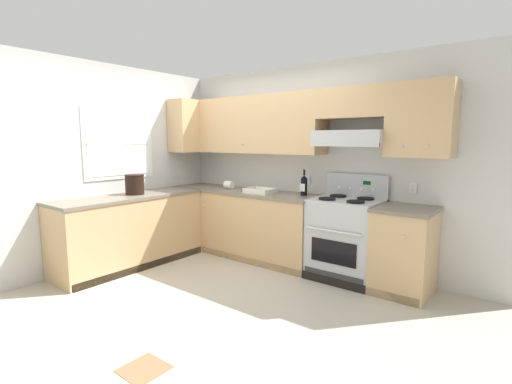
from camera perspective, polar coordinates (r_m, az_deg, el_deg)
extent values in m
plane|color=#B2AA99|center=(4.26, -8.62, -14.23)|extent=(7.04, 7.04, 0.00)
cube|color=olive|center=(3.02, -16.66, -24.34)|extent=(0.30, 0.30, 0.01)
cube|color=silver|center=(4.96, 8.61, 4.09)|extent=(4.68, 0.12, 2.55)
cube|color=tan|center=(5.23, -0.82, 10.12)|extent=(2.19, 0.34, 0.76)
cube|color=tan|center=(4.21, 23.79, 10.00)|extent=(0.64, 0.34, 0.76)
cube|color=tan|center=(4.46, 14.73, 12.96)|extent=(0.80, 0.34, 0.34)
cube|color=#B7BABC|center=(4.41, 14.34, 7.96)|extent=(0.80, 0.46, 0.17)
cube|color=#B7BABC|center=(4.21, 13.09, 6.99)|extent=(0.80, 0.03, 0.04)
sphere|color=silver|center=(5.08, -2.10, 7.25)|extent=(0.02, 0.02, 0.02)
sphere|color=silver|center=(4.07, 21.30, 6.56)|extent=(0.02, 0.02, 0.02)
sphere|color=silver|center=(4.00, 24.60, 6.37)|extent=(0.02, 0.02, 0.02)
cube|color=silver|center=(4.93, 7.78, 1.81)|extent=(0.08, 0.01, 0.12)
cube|color=silver|center=(4.92, 7.75, 2.06)|extent=(0.03, 0.00, 0.03)
cube|color=silver|center=(4.93, 7.74, 1.55)|extent=(0.03, 0.00, 0.03)
cube|color=silver|center=(4.42, 22.76, 0.57)|extent=(0.08, 0.01, 0.12)
cube|color=silver|center=(4.41, 22.76, 0.84)|extent=(0.03, 0.00, 0.03)
cube|color=silver|center=(4.42, 22.73, 0.28)|extent=(0.03, 0.00, 0.03)
cube|color=silver|center=(5.31, -20.26, 3.93)|extent=(0.12, 4.00, 2.55)
cube|color=white|center=(5.25, -20.13, 6.91)|extent=(0.04, 1.00, 0.92)
cube|color=white|center=(5.23, -20.02, 6.91)|extent=(0.01, 0.90, 0.82)
cube|color=white|center=(5.23, -20.00, 6.91)|extent=(0.01, 0.90, 0.02)
cube|color=tan|center=(5.78, -9.80, 9.80)|extent=(0.34, 0.64, 0.76)
cube|color=tan|center=(5.26, -1.86, -4.86)|extent=(2.26, 0.61, 0.87)
cube|color=#756B5B|center=(5.18, -1.88, 0.06)|extent=(2.28, 0.63, 0.04)
cube|color=tan|center=(4.25, 21.55, -8.51)|extent=(0.55, 0.61, 0.87)
cube|color=#756B5B|center=(4.15, 21.86, -2.46)|extent=(0.58, 0.63, 0.04)
cube|color=black|center=(4.77, 2.24, -11.11)|extent=(3.54, 0.06, 0.09)
sphere|color=silver|center=(5.28, -7.85, -2.17)|extent=(0.03, 0.03, 0.03)
sphere|color=silver|center=(3.87, 21.57, -6.35)|extent=(0.03, 0.03, 0.03)
cube|color=tan|center=(5.06, -18.56, -5.78)|extent=(0.61, 1.89, 0.87)
cube|color=#756B5B|center=(4.98, -18.79, -0.68)|extent=(0.63, 1.91, 0.04)
cube|color=black|center=(4.95, -16.57, -10.72)|extent=(0.06, 1.85, 0.09)
cube|color=#B7BABC|center=(4.47, 13.36, -7.11)|extent=(0.76, 0.58, 0.91)
cube|color=black|center=(4.24, 11.64, -8.97)|extent=(0.53, 0.01, 0.26)
cylinder|color=silver|center=(4.15, 11.59, -5.87)|extent=(0.65, 0.02, 0.02)
cube|color=#333333|center=(4.33, 11.54, -12.58)|extent=(0.70, 0.01, 0.11)
cube|color=#B7BABC|center=(4.38, 13.56, -1.23)|extent=(0.76, 0.58, 0.02)
cube|color=#B7BABC|center=(4.61, 15.02, 0.87)|extent=(0.76, 0.04, 0.29)
cube|color=#053F0C|center=(4.53, 16.50, 1.34)|extent=(0.09, 0.01, 0.04)
cylinder|color=black|center=(4.32, 10.74, -1.01)|extent=(0.19, 0.19, 0.02)
cylinder|color=black|center=(4.32, 10.74, -1.09)|extent=(0.07, 0.07, 0.01)
cylinder|color=black|center=(4.18, 14.89, -1.44)|extent=(0.19, 0.19, 0.02)
cylinder|color=black|center=(4.18, 14.89, -1.52)|extent=(0.07, 0.07, 0.01)
cylinder|color=black|center=(4.57, 12.35, -0.58)|extent=(0.19, 0.19, 0.02)
cylinder|color=black|center=(4.57, 12.35, -0.65)|extent=(0.07, 0.07, 0.01)
cylinder|color=black|center=(4.44, 16.31, -0.96)|extent=(0.19, 0.19, 0.02)
cylinder|color=black|center=(4.44, 16.31, -1.04)|extent=(0.07, 0.07, 0.01)
cylinder|color=white|center=(4.68, 12.56, 0.74)|extent=(0.04, 0.02, 0.04)
cylinder|color=white|center=(4.62, 14.13, 0.61)|extent=(0.04, 0.02, 0.04)
cylinder|color=white|center=(4.56, 15.74, 0.46)|extent=(0.04, 0.02, 0.04)
cylinder|color=white|center=(4.51, 17.39, 0.32)|extent=(0.04, 0.02, 0.04)
cylinder|color=black|center=(4.71, 7.31, 0.77)|extent=(0.08, 0.08, 0.22)
cone|color=black|center=(4.69, 7.34, 2.31)|extent=(0.08, 0.08, 0.04)
cylinder|color=black|center=(4.69, 7.35, 3.10)|extent=(0.03, 0.03, 0.09)
cylinder|color=gold|center=(4.68, 7.36, 3.55)|extent=(0.03, 0.03, 0.02)
cube|color=silver|center=(4.67, 7.05, 0.67)|extent=(0.07, 0.00, 0.10)
cube|color=white|center=(4.91, 0.60, -0.06)|extent=(0.29, 0.22, 0.02)
cube|color=white|center=(4.80, -0.36, 0.06)|extent=(0.37, 0.01, 0.06)
cube|color=white|center=(5.01, 1.52, 0.38)|extent=(0.37, 0.01, 0.06)
cube|color=white|center=(5.01, -1.00, 0.39)|extent=(0.01, 0.25, 0.06)
cube|color=white|center=(4.80, 2.28, 0.05)|extent=(0.01, 0.25, 0.06)
cylinder|color=black|center=(5.01, -17.96, 1.09)|extent=(0.23, 0.23, 0.25)
torus|color=black|center=(5.00, -18.02, 2.48)|extent=(0.25, 0.25, 0.01)
cylinder|color=white|center=(5.35, -4.11, 1.09)|extent=(0.12, 0.11, 0.11)
cylinder|color=#9E7A51|center=(5.39, -4.61, 1.14)|extent=(0.01, 0.04, 0.04)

